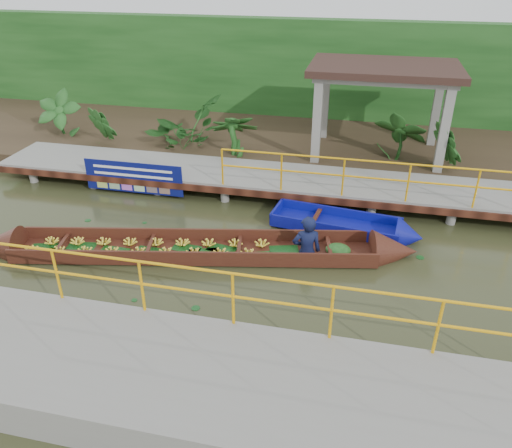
# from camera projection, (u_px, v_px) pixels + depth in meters

# --- Properties ---
(ground) EXTENTS (80.00, 80.00, 0.00)m
(ground) POSITION_uv_depth(u_px,v_px,m) (235.00, 255.00, 11.44)
(ground) COLOR #2A2E17
(ground) RESTS_ON ground
(land_strip) EXTENTS (30.00, 8.00, 0.45)m
(land_strip) POSITION_uv_depth(u_px,v_px,m) (289.00, 140.00, 17.75)
(land_strip) COLOR #312518
(land_strip) RESTS_ON ground
(far_dock) EXTENTS (16.00, 2.06, 1.66)m
(far_dock) POSITION_uv_depth(u_px,v_px,m) (266.00, 178.00, 14.14)
(far_dock) COLOR gray
(far_dock) RESTS_ON ground
(near_dock) EXTENTS (18.00, 2.40, 1.73)m
(near_dock) POSITION_uv_depth(u_px,v_px,m) (227.00, 391.00, 7.51)
(near_dock) COLOR gray
(near_dock) RESTS_ON ground
(pavilion) EXTENTS (4.40, 3.00, 3.00)m
(pavilion) POSITION_uv_depth(u_px,v_px,m) (384.00, 78.00, 14.90)
(pavilion) COLOR gray
(pavilion) RESTS_ON ground
(foliage_backdrop) EXTENTS (30.00, 0.80, 4.00)m
(foliage_backdrop) POSITION_uv_depth(u_px,v_px,m) (301.00, 75.00, 19.04)
(foliage_backdrop) COLOR #174114
(foliage_backdrop) RESTS_ON ground
(vendor_boat) EXTENTS (10.14, 2.96, 2.28)m
(vendor_boat) POSITION_uv_depth(u_px,v_px,m) (209.00, 245.00, 11.35)
(vendor_boat) COLOR #3A150F
(vendor_boat) RESTS_ON ground
(moored_blue_boat) EXTENTS (3.77, 1.42, 0.88)m
(moored_blue_boat) POSITION_uv_depth(u_px,v_px,m) (371.00, 230.00, 12.15)
(moored_blue_boat) COLOR #0C0F85
(moored_blue_boat) RESTS_ON ground
(blue_banner) EXTENTS (2.90, 0.04, 0.91)m
(blue_banner) POSITION_uv_depth(u_px,v_px,m) (133.00, 177.00, 13.99)
(blue_banner) COLOR #0B115C
(blue_banner) RESTS_ON ground
(tropical_plants) EXTENTS (14.22, 1.22, 1.53)m
(tropical_plants) POSITION_uv_depth(u_px,v_px,m) (229.00, 129.00, 15.70)
(tropical_plants) COLOR #174114
(tropical_plants) RESTS_ON ground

